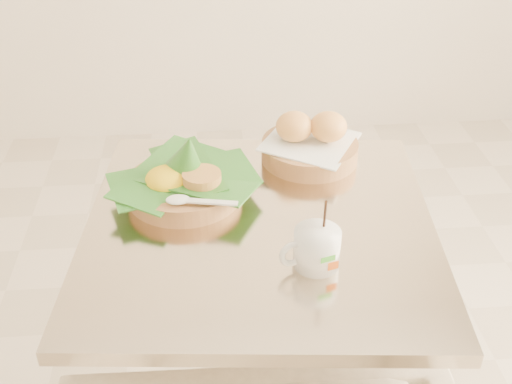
{
  "coord_description": "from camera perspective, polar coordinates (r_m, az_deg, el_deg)",
  "views": [
    {
      "loc": [
        0.05,
        -1.07,
        1.51
      ],
      "look_at": [
        0.14,
        -0.02,
        0.82
      ],
      "focal_mm": 45.0,
      "sensor_mm": 36.0,
      "label": 1
    }
  ],
  "objects": [
    {
      "name": "rice_basket",
      "position": [
        1.36,
        -6.43,
        1.12
      ],
      "size": [
        0.31,
        0.31,
        0.15
      ],
      "rotation": [
        0.0,
        0.0,
        0.11
      ],
      "color": "#A27045",
      "rests_on": "cafe_table"
    },
    {
      "name": "cafe_table",
      "position": [
        1.43,
        0.32,
        -9.92
      ],
      "size": [
        0.76,
        0.76,
        0.75
      ],
      "rotation": [
        0.0,
        0.0,
        -0.09
      ],
      "color": "gray",
      "rests_on": "floor"
    },
    {
      "name": "bread_basket",
      "position": [
        1.49,
        4.83,
        4.34
      ],
      "size": [
        0.26,
        0.26,
        0.12
      ],
      "rotation": [
        0.0,
        0.0,
        0.27
      ],
      "color": "#A27045",
      "rests_on": "cafe_table"
    },
    {
      "name": "coffee_mug",
      "position": [
        1.17,
        5.33,
        -4.94
      ],
      "size": [
        0.12,
        0.09,
        0.15
      ],
      "rotation": [
        0.0,
        0.0,
        0.3
      ],
      "color": "white",
      "rests_on": "cafe_table"
    }
  ]
}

